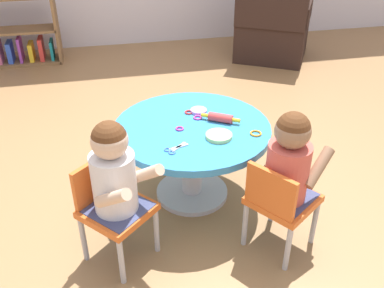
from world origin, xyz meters
name	(u,v)px	position (x,y,z in m)	size (l,w,h in m)	color
ground_plane	(192,194)	(0.00, 0.00, 0.00)	(10.00, 10.00, 0.00)	#9E7247
craft_table	(192,143)	(0.00, 0.00, 0.37)	(0.89, 0.89, 0.49)	silver
child_chair_left	(112,207)	(-0.49, -0.40, 0.31)	(0.42, 0.42, 0.54)	#B7B7BC
seated_child_left	(114,172)	(-0.46, -0.43, 0.53)	(0.43, 0.44, 0.51)	#3F4772
child_chair_right	(280,201)	(0.33, -0.53, 0.31)	(0.42, 0.42, 0.54)	#B7B7BC
seated_child_right	(289,160)	(0.37, -0.51, 0.53)	(0.44, 0.42, 0.51)	#3F4772
bookshelf_low	(12,36)	(-1.33, 2.55, 0.29)	(0.93, 0.28, 0.70)	olive
armchair_dark	(272,30)	(1.33, 2.15, 0.31)	(0.97, 0.97, 0.85)	black
rolling_pin	(221,118)	(0.17, 0.01, 0.51)	(0.21, 0.14, 0.05)	#D83F3F
craft_scissors	(174,149)	(-0.15, -0.23, 0.49)	(0.14, 0.11, 0.01)	silver
playdough_blob_0	(219,136)	(0.11, -0.16, 0.50)	(0.14, 0.14, 0.02)	#B2E58C
playdough_blob_1	(199,111)	(0.07, 0.16, 0.50)	(0.10, 0.10, 0.02)	#CC99E5
cookie_cutter_0	(180,129)	(-0.08, -0.03, 0.49)	(0.05, 0.05, 0.01)	#D83FA5
cookie_cutter_1	(256,133)	(0.32, -0.17, 0.49)	(0.06, 0.06, 0.01)	orange
cookie_cutter_2	(198,118)	(0.05, 0.08, 0.49)	(0.05, 0.05, 0.01)	#D83FA5
cookie_cutter_3	(189,112)	(0.01, 0.16, 0.49)	(0.05, 0.05, 0.01)	red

